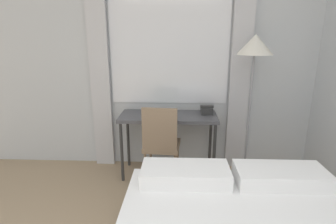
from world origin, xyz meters
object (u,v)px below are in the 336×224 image
at_px(telephone, 207,110).
at_px(standing_lamp, 254,55).
at_px(desk, 168,121).
at_px(book, 163,113).
at_px(desk_chair, 161,141).

bearing_deg(telephone, standing_lamp, -24.16).
bearing_deg(desk, standing_lamp, -7.46).
height_order(desk, telephone, telephone).
bearing_deg(book, telephone, 5.28).
height_order(standing_lamp, book, standing_lamp).
height_order(desk_chair, book, desk_chair).
distance_m(telephone, book, 0.54).
relative_size(desk, standing_lamp, 0.68).
distance_m(desk, telephone, 0.49).
bearing_deg(desk, desk_chair, -106.97).
xyz_separation_m(desk_chair, book, (0.00, 0.27, 0.25)).
bearing_deg(standing_lamp, telephone, 155.84).
xyz_separation_m(standing_lamp, book, (-0.99, 0.15, -0.70)).
bearing_deg(standing_lamp, desk_chair, -173.28).
relative_size(desk, book, 3.61).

